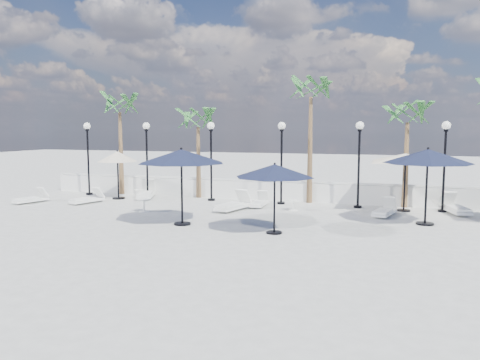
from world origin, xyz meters
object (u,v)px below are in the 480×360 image
(lounger_5, at_px, (384,211))
(parasol_navy_left, at_px, (181,157))
(lounger_6, at_px, (455,208))
(parasol_navy_mid, at_px, (275,171))
(parasol_cream_small, at_px, (117,157))
(lounger_3, at_px, (260,202))
(lounger_1, at_px, (31,199))
(parasol_cream_sq_a, at_px, (406,154))
(lounger_2, at_px, (146,193))
(lounger_4, at_px, (233,205))
(parasol_navy_right, at_px, (428,157))
(lounger_0, at_px, (87,199))

(lounger_5, height_order, parasol_navy_left, parasol_navy_left)
(lounger_6, height_order, parasol_navy_left, parasol_navy_left)
(parasol_navy_mid, xyz_separation_m, parasol_cream_small, (-9.28, 5.26, -0.02))
(lounger_3, xyz_separation_m, parasol_navy_mid, (1.87, -5.08, 1.91))
(lounger_5, distance_m, lounger_6, 3.16)
(lounger_1, relative_size, parasol_cream_sq_a, 0.32)
(lounger_1, distance_m, parasol_navy_mid, 13.00)
(lounger_2, distance_m, lounger_4, 5.72)
(lounger_2, distance_m, lounger_5, 11.67)
(parasol_cream_sq_a, bearing_deg, lounger_3, -173.25)
(parasol_navy_right, bearing_deg, parasol_navy_left, -162.58)
(lounger_0, xyz_separation_m, lounger_6, (16.25, 2.30, 0.04))
(lounger_0, xyz_separation_m, lounger_1, (-2.63, -0.69, -0.00))
(lounger_1, height_order, parasol_navy_left, parasol_navy_left)
(lounger_3, relative_size, parasol_navy_mid, 0.60)
(lounger_4, height_order, lounger_5, lounger_4)
(lounger_3, xyz_separation_m, lounger_4, (-0.83, -1.31, 0.05))
(lounger_4, bearing_deg, lounger_6, 28.70)
(lounger_2, bearing_deg, lounger_3, -27.49)
(parasol_navy_right, bearing_deg, lounger_5, 138.27)
(parasol_navy_right, bearing_deg, lounger_2, 168.05)
(lounger_0, xyz_separation_m, lounger_2, (1.88, 2.30, 0.06))
(parasol_navy_right, bearing_deg, parasol_cream_small, 171.33)
(lounger_4, xyz_separation_m, parasol_navy_left, (-0.88, -3.38, 2.25))
(parasol_navy_mid, bearing_deg, lounger_4, 125.51)
(lounger_2, height_order, lounger_5, lounger_2)
(parasol_cream_sq_a, bearing_deg, lounger_2, 179.90)
(lounger_5, bearing_deg, lounger_0, -161.38)
(lounger_0, xyz_separation_m, parasol_navy_right, (14.90, -0.45, 2.30))
(lounger_3, relative_size, parasol_navy_left, 0.50)
(parasol_navy_right, bearing_deg, lounger_3, 163.73)
(lounger_3, height_order, lounger_4, lounger_4)
(lounger_2, distance_m, parasol_navy_left, 7.38)
(lounger_6, bearing_deg, lounger_2, 165.34)
(parasol_navy_right, height_order, parasol_cream_sq_a, parasol_navy_right)
(lounger_6, height_order, parasol_cream_sq_a, parasol_cream_sq_a)
(lounger_2, relative_size, lounger_6, 1.07)
(lounger_1, height_order, parasol_cream_small, parasol_cream_small)
(parasol_cream_sq_a, height_order, parasol_cream_small, parasol_cream_sq_a)
(parasol_navy_left, height_order, parasol_navy_mid, parasol_navy_left)
(lounger_0, height_order, parasol_cream_sq_a, parasol_cream_sq_a)
(parasol_navy_mid, relative_size, parasol_cream_sq_a, 0.49)
(lounger_1, distance_m, lounger_3, 10.90)
(lounger_1, relative_size, lounger_3, 1.08)
(lounger_3, bearing_deg, parasol_cream_small, 178.03)
(lounger_4, xyz_separation_m, parasol_navy_mid, (2.70, -3.78, 1.86))
(lounger_1, bearing_deg, lounger_3, 30.01)
(parasol_cream_sq_a, bearing_deg, lounger_6, 0.61)
(parasol_navy_left, xyz_separation_m, parasol_navy_mid, (3.57, -0.40, -0.40))
(lounger_3, bearing_deg, lounger_1, -168.77)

